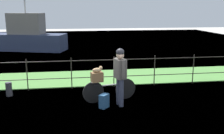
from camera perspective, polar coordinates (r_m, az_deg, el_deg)
ground_plane at (r=7.62m, az=2.54°, el=-8.50°), size 60.00×60.00×0.00m
grass_strip at (r=10.63m, az=-0.66°, el=-2.22°), size 27.00×2.40×0.03m
harbor_water at (r=18.66m, az=-3.99°, el=4.22°), size 30.00×30.00×0.00m
iron_fence at (r=9.19m, az=0.43°, el=-0.59°), size 18.04×0.04×1.11m
bicycle_main at (r=7.87m, az=-0.63°, el=-5.11°), size 1.67×0.40×0.65m
wooden_crate at (r=7.63m, az=-3.34°, el=-2.20°), size 0.38×0.32×0.28m
terrier_dog at (r=7.59m, az=-3.18°, el=-0.59°), size 0.32×0.20×0.18m
cyclist_person at (r=7.35m, az=1.79°, el=-1.09°), size 0.34×0.53×1.68m
backpack_on_paving at (r=7.39m, az=-1.76°, el=-7.51°), size 0.32×0.33×0.40m
mooring_bollard at (r=8.98m, az=-21.83°, el=-4.58°), size 0.20×0.20×0.45m
moored_boat_near at (r=18.43m, az=-18.26°, el=6.33°), size 5.39×3.03×4.09m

